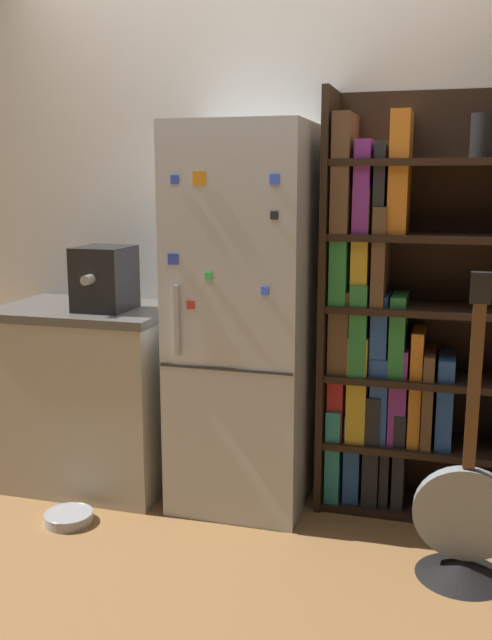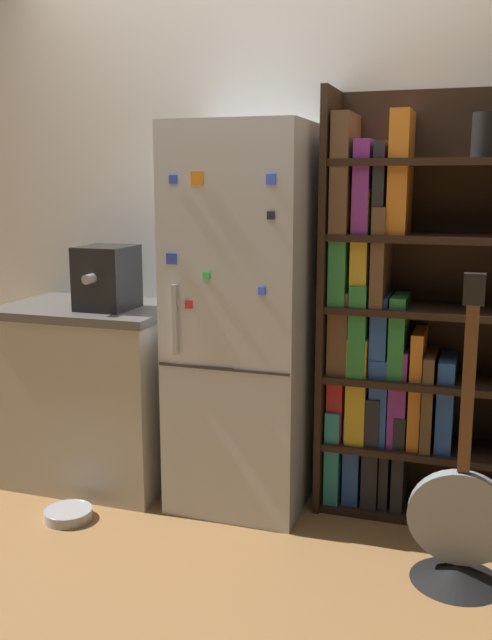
{
  "view_description": "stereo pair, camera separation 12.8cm",
  "coord_description": "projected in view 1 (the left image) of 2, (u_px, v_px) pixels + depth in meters",
  "views": [
    {
      "loc": [
        0.88,
        -2.87,
        1.48
      ],
      "look_at": [
        0.01,
        0.15,
        0.86
      ],
      "focal_mm": 40.0,
      "sensor_mm": 36.0,
      "label": 1
    },
    {
      "loc": [
        1.01,
        -2.84,
        1.48
      ],
      "look_at": [
        0.01,
        0.15,
        0.86
      ],
      "focal_mm": 40.0,
      "sensor_mm": 36.0,
      "label": 2
    }
  ],
  "objects": [
    {
      "name": "ground_plane",
      "position": [
        234.0,
        512.0,
        3.24
      ],
      "size": [
        16.0,
        16.0,
        0.0
      ],
      "primitive_type": "plane",
      "color": "#A87542"
    },
    {
      "name": "espresso_machine",
      "position": [
        105.0,
        278.0,
        3.31
      ],
      "size": [
        0.23,
        0.32,
        0.3
      ],
      "color": "black",
      "rests_on": "kitchen_counter"
    },
    {
      "name": "kitchen_counter",
      "position": [
        91.0,
        394.0,
        3.51
      ],
      "size": [
        0.84,
        0.61,
        0.88
      ],
      "color": "#BCB7A8",
      "rests_on": "ground_plane"
    },
    {
      "name": "guitar",
      "position": [
        464.0,
        535.0,
        2.68
      ],
      "size": [
        0.39,
        0.35,
        1.18
      ],
      "color": "black",
      "rests_on": "ground_plane"
    },
    {
      "name": "refrigerator",
      "position": [
        244.0,
        319.0,
        3.22
      ],
      "size": [
        0.59,
        0.6,
        1.72
      ],
      "color": "silver",
      "rests_on": "ground_plane"
    },
    {
      "name": "pet_bowl",
      "position": [
        69.0,
        517.0,
        3.13
      ],
      "size": [
        0.21,
        0.21,
        0.05
      ],
      "color": "#B7B7BC",
      "rests_on": "ground_plane"
    },
    {
      "name": "bookshelf",
      "position": [
        396.0,
        326.0,
        3.17
      ],
      "size": [
        0.87,
        0.35,
        1.86
      ],
      "color": "black",
      "rests_on": "ground_plane"
    },
    {
      "name": "wall_back",
      "position": [
        262.0,
        218.0,
        3.43
      ],
      "size": [
        8.0,
        0.05,
        2.6
      ],
      "color": "white",
      "rests_on": "ground_plane"
    }
  ]
}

